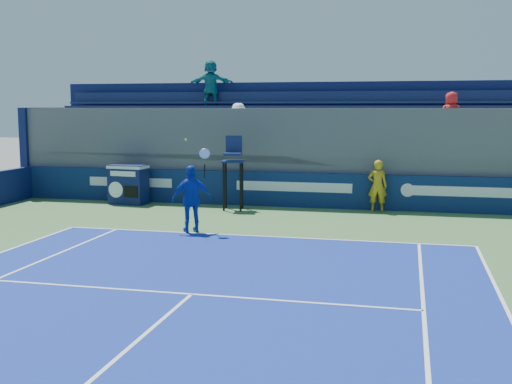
% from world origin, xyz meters
% --- Properties ---
extents(ball_person, '(0.63, 0.42, 1.71)m').
position_xyz_m(ball_person, '(2.84, 16.70, 0.87)').
color(ball_person, gold).
rests_on(ball_person, apron).
extents(back_hoarding, '(20.40, 0.21, 1.20)m').
position_xyz_m(back_hoarding, '(0.00, 17.10, 0.60)').
color(back_hoarding, '#0D1F4C').
rests_on(back_hoarding, ground).
extents(match_clock, '(1.39, 0.86, 1.40)m').
position_xyz_m(match_clock, '(-5.82, 16.44, 0.74)').
color(match_clock, '#0E1848').
rests_on(match_clock, ground).
extents(umpire_chair, '(0.79, 0.79, 2.48)m').
position_xyz_m(umpire_chair, '(-1.87, 16.08, 1.53)').
color(umpire_chair, black).
rests_on(umpire_chair, ground).
extents(tennis_player, '(1.16, 0.92, 2.57)m').
position_xyz_m(tennis_player, '(-1.92, 12.01, 0.94)').
color(tennis_player, '#1538AB').
rests_on(tennis_player, apron).
extents(stadium_seating, '(21.00, 4.05, 5.28)m').
position_xyz_m(stadium_seating, '(-0.01, 19.15, 1.85)').
color(stadium_seating, '#535358').
rests_on(stadium_seating, ground).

